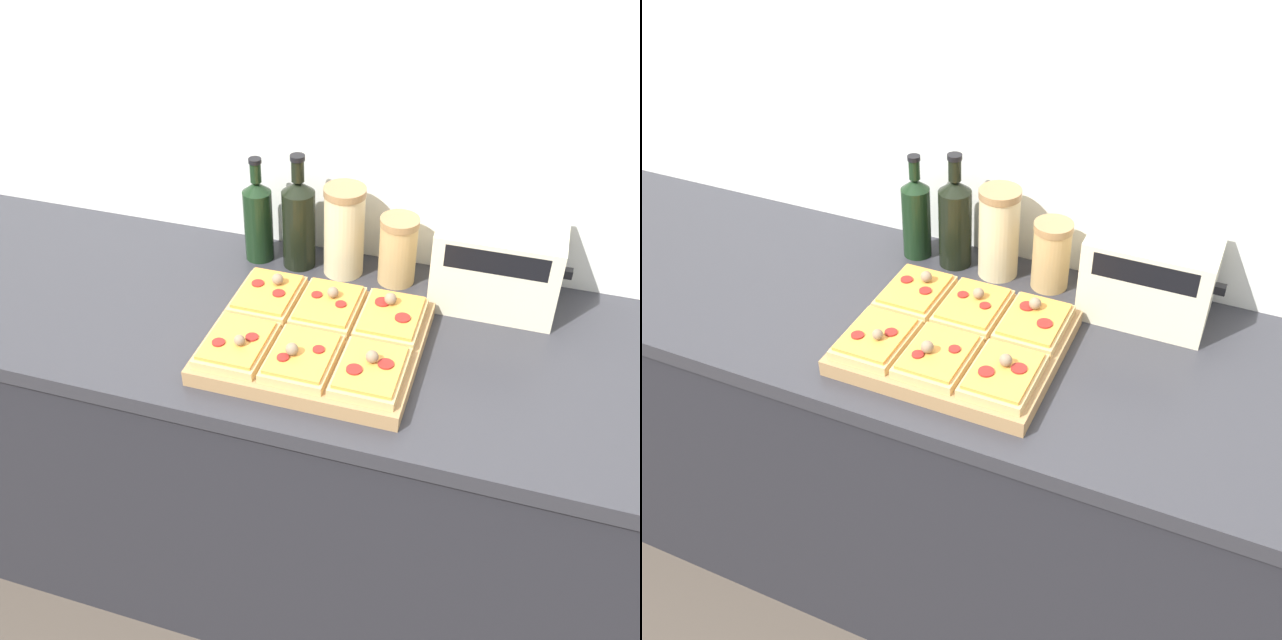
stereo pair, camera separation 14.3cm
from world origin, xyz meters
TOP-DOWN VIEW (x-y plane):
  - wall_back at (0.00, 0.67)m, footprint 6.00×0.06m
  - kitchen_counter at (0.00, 0.32)m, footprint 2.63×0.67m
  - cutting_board at (-0.06, 0.24)m, footprint 0.45×0.39m
  - pizza_slice_back_left at (-0.20, 0.34)m, footprint 0.13×0.17m
  - pizza_slice_back_center at (-0.06, 0.34)m, footprint 0.13×0.17m
  - pizza_slice_back_right at (0.08, 0.34)m, footprint 0.13×0.17m
  - pizza_slice_front_left at (-0.20, 0.15)m, footprint 0.13×0.17m
  - pizza_slice_front_center at (-0.06, 0.15)m, footprint 0.13×0.17m
  - pizza_slice_front_right at (0.08, 0.15)m, footprint 0.13×0.17m
  - olive_oil_bottle at (-0.31, 0.55)m, footprint 0.07×0.07m
  - wine_bottle at (-0.20, 0.55)m, footprint 0.08×0.08m
  - grain_jar_tall at (-0.09, 0.55)m, footprint 0.10×0.10m
  - grain_jar_short at (0.04, 0.55)m, footprint 0.09×0.09m
  - toaster_oven at (0.28, 0.53)m, footprint 0.30×0.17m

SIDE VIEW (x-z plane):
  - kitchen_counter at x=0.00m, z-range 0.00..0.90m
  - cutting_board at x=-0.06m, z-range 0.90..0.93m
  - pizza_slice_front_left at x=-0.20m, z-range 0.92..0.97m
  - pizza_slice_back_center at x=-0.06m, z-range 0.92..0.98m
  - pizza_slice_front_center at x=-0.06m, z-range 0.92..0.98m
  - pizza_slice_back_left at x=-0.20m, z-range 0.92..0.98m
  - pizza_slice_front_right at x=0.08m, z-range 0.92..0.98m
  - pizza_slice_back_right at x=0.08m, z-range 0.92..0.98m
  - grain_jar_short at x=0.04m, z-range 0.90..1.07m
  - toaster_oven at x=0.28m, z-range 0.90..1.10m
  - olive_oil_bottle at x=-0.31m, z-range 0.87..1.14m
  - grain_jar_tall at x=-0.09m, z-range 0.90..1.13m
  - wine_bottle at x=-0.20m, z-range 0.87..1.17m
  - wall_back at x=0.00m, z-range 0.00..2.50m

